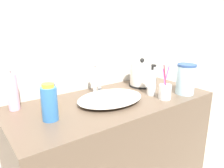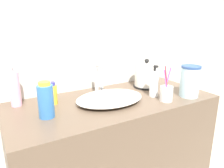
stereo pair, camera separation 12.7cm
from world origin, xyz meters
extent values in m
cube|color=beige|center=(0.00, 0.58, 1.30)|extent=(6.00, 0.04, 2.60)
cube|color=brown|center=(0.00, 0.28, 0.45)|extent=(1.23, 0.56, 0.90)
ellipsoid|color=silver|center=(-0.04, 0.26, 0.93)|extent=(0.40, 0.30, 0.05)
cylinder|color=silver|center=(-0.04, 0.43, 1.00)|extent=(0.02, 0.02, 0.20)
cylinder|color=silver|center=(-0.04, 0.36, 1.10)|extent=(0.02, 0.15, 0.02)
cylinder|color=silver|center=(0.00, 0.43, 0.92)|extent=(0.02, 0.02, 0.04)
cylinder|color=black|center=(0.33, 0.39, 0.91)|extent=(0.17, 0.17, 0.01)
cylinder|color=white|center=(0.33, 0.39, 0.99)|extent=(0.16, 0.16, 0.17)
sphere|color=black|center=(0.33, 0.39, 1.09)|extent=(0.03, 0.03, 0.03)
cylinder|color=silver|center=(0.26, 0.11, 0.95)|extent=(0.07, 0.07, 0.09)
cylinder|color=#B24CCC|center=(0.25, 0.10, 1.02)|extent=(0.02, 0.04, 0.15)
cylinder|color=#B24CCC|center=(0.27, 0.12, 1.02)|extent=(0.03, 0.03, 0.16)
cylinder|color=#E5333F|center=(0.25, 0.10, 1.03)|extent=(0.02, 0.03, 0.18)
cylinder|color=white|center=(0.25, 0.21, 0.98)|extent=(0.05, 0.05, 0.16)
cylinder|color=black|center=(0.25, 0.21, 1.08)|extent=(0.02, 0.02, 0.02)
cube|color=black|center=(0.25, 0.20, 1.10)|extent=(0.01, 0.03, 0.01)
cylinder|color=#3370B7|center=(-0.41, 0.24, 0.98)|extent=(0.08, 0.08, 0.16)
cylinder|color=gold|center=(-0.41, 0.24, 1.07)|extent=(0.06, 0.06, 0.02)
cylinder|color=#EAA8C6|center=(-0.51, 0.47, 1.00)|extent=(0.06, 0.06, 0.19)
cylinder|color=white|center=(-0.51, 0.47, 1.11)|extent=(0.02, 0.02, 0.02)
cube|color=white|center=(-0.51, 0.46, 1.13)|extent=(0.01, 0.03, 0.01)
cylinder|color=gold|center=(-0.33, 0.40, 0.96)|extent=(0.06, 0.06, 0.11)
cylinder|color=#333399|center=(-0.33, 0.40, 1.02)|extent=(0.05, 0.05, 0.02)
cylinder|color=#B2DBEA|center=(0.44, 0.10, 0.99)|extent=(0.12, 0.12, 0.18)
cylinder|color=#2D4C84|center=(0.44, 0.10, 1.09)|extent=(0.12, 0.12, 0.01)
camera|label=1|loc=(-0.74, -0.70, 1.36)|focal=35.00mm
camera|label=2|loc=(-0.63, -0.77, 1.36)|focal=35.00mm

